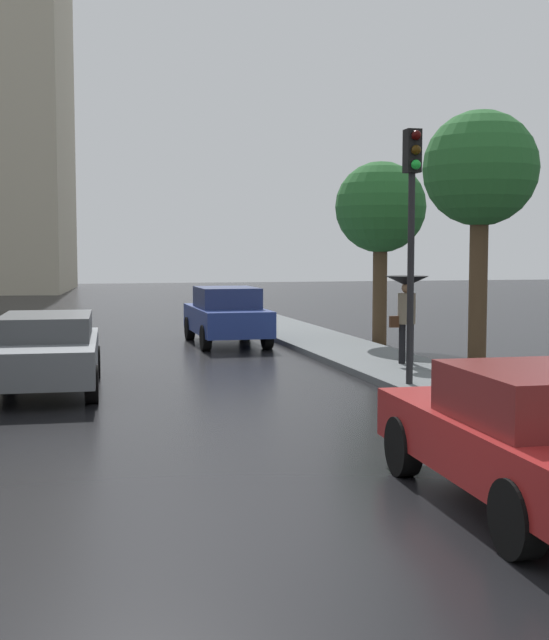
% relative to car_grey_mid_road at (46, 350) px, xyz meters
% --- Properties ---
extents(ground, '(120.00, 120.00, 0.00)m').
position_rel_car_grey_mid_road_xyz_m(ground, '(1.93, -8.68, -0.73)').
color(ground, black).
extents(car_grey_mid_road, '(2.05, 4.53, 1.35)m').
position_rel_car_grey_mid_road_xyz_m(car_grey_mid_road, '(0.00, 0.00, 0.00)').
color(car_grey_mid_road, slate).
rests_on(car_grey_mid_road, ground).
extents(car_blue_far_ahead, '(1.81, 4.11, 1.53)m').
position_rel_car_grey_mid_road_xyz_m(car_blue_far_ahead, '(4.58, 6.66, 0.06)').
color(car_blue_far_ahead, navy).
rests_on(car_blue_far_ahead, ground).
extents(car_red_behind_camera, '(2.04, 4.07, 1.39)m').
position_rel_car_grey_mid_road_xyz_m(car_red_behind_camera, '(4.72, -8.51, -0.00)').
color(car_red_behind_camera, maroon).
rests_on(car_red_behind_camera, ground).
extents(pedestrian_with_umbrella_far, '(0.91, 0.91, 1.84)m').
position_rel_car_grey_mid_road_xyz_m(pedestrian_with_umbrella_far, '(7.29, 0.82, 0.83)').
color(pedestrian_with_umbrella_far, black).
rests_on(pedestrian_with_umbrella_far, sidewalk_strip).
extents(traffic_light, '(0.26, 0.39, 4.47)m').
position_rel_car_grey_mid_road_xyz_m(traffic_light, '(6.26, -1.80, 2.50)').
color(traffic_light, black).
rests_on(traffic_light, sidewalk_strip).
extents(street_tree_mid, '(2.41, 2.41, 4.86)m').
position_rel_car_grey_mid_road_xyz_m(street_tree_mid, '(8.54, 5.60, 2.87)').
color(street_tree_mid, '#4C3823').
rests_on(street_tree_mid, ground).
extents(street_tree_far, '(2.41, 2.41, 5.43)m').
position_rel_car_grey_mid_road_xyz_m(street_tree_far, '(8.84, 0.66, 3.41)').
color(street_tree_far, '#4C3823').
rests_on(street_tree_far, ground).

